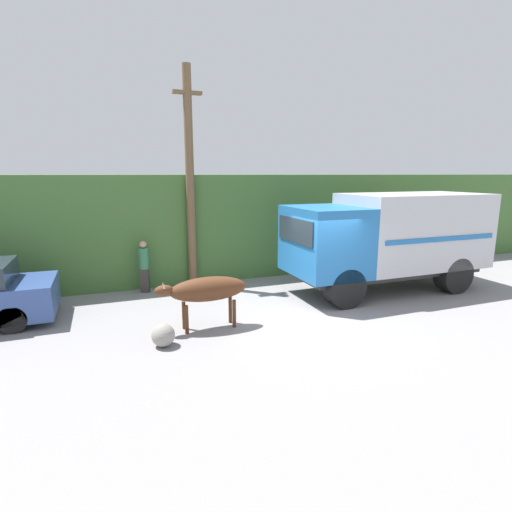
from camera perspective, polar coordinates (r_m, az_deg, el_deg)
The scene contains 8 objects.
ground_plane at distance 11.08m, azimuth 8.00°, elevation -7.80°, with size 60.00×60.00×0.00m, color gray.
hillside_embankment at distance 16.84m, azimuth -3.12°, elevation 5.33°, with size 32.00×5.94×3.64m.
building_backdrop at distance 14.75m, azimuth -25.39°, elevation 2.94°, with size 5.30×2.70×3.42m.
cargo_truck at distance 13.21m, azimuth 18.61°, elevation 2.68°, with size 6.45×2.48×3.06m.
brown_cow at distance 9.59m, azimuth -7.04°, elevation -4.83°, with size 2.20×0.59×1.28m.
pedestrian_on_hill at distance 12.93m, azimuth -15.70°, elevation -1.10°, with size 0.39×0.39×1.64m.
utility_pole at distance 13.08m, azimuth -9.42°, elevation 11.04°, with size 0.90×0.27×6.93m.
roadside_rock at distance 9.01m, azimuth -13.11°, elevation -10.96°, with size 0.50×0.50×0.50m.
Camera 1 is at (-5.13, -9.11, 3.67)m, focal length 28.00 mm.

